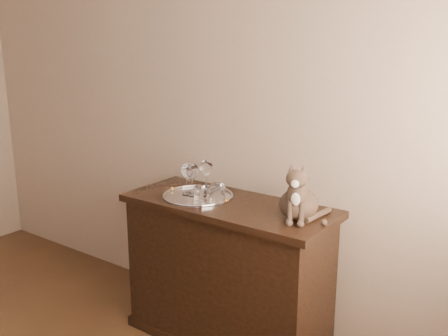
# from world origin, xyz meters

# --- Properties ---
(wall_back) EXTENTS (4.00, 0.10, 2.70)m
(wall_back) POSITION_xyz_m (0.00, 2.25, 1.35)
(wall_back) COLOR tan
(wall_back) RESTS_ON ground
(sideboard) EXTENTS (1.20, 0.50, 0.85)m
(sideboard) POSITION_xyz_m (0.60, 1.94, 0.42)
(sideboard) COLOR black
(sideboard) RESTS_ON ground
(tray) EXTENTS (0.40, 0.40, 0.01)m
(tray) POSITION_xyz_m (0.41, 1.91, 0.85)
(tray) COLOR silver
(tray) RESTS_ON sideboard
(wine_glass_a) EXTENTS (0.07, 0.07, 0.17)m
(wine_glass_a) POSITION_xyz_m (0.33, 1.94, 0.95)
(wine_glass_a) COLOR white
(wine_glass_a) RESTS_ON tray
(wine_glass_b) EXTENTS (0.08, 0.08, 0.20)m
(wine_glass_b) POSITION_xyz_m (0.41, 1.99, 0.96)
(wine_glass_b) COLOR silver
(wine_glass_b) RESTS_ON tray
(wine_glass_c) EXTENTS (0.07, 0.07, 0.18)m
(wine_glass_c) POSITION_xyz_m (0.33, 1.91, 0.95)
(wine_glass_c) COLOR white
(wine_glass_c) RESTS_ON tray
(wine_glass_d) EXTENTS (0.07, 0.07, 0.19)m
(wine_glass_d) POSITION_xyz_m (0.38, 1.91, 0.95)
(wine_glass_d) COLOR silver
(wine_glass_d) RESTS_ON tray
(tumbler_a) EXTENTS (0.07, 0.07, 0.08)m
(tumbler_a) POSITION_xyz_m (0.47, 1.86, 0.90)
(tumbler_a) COLOR silver
(tumbler_a) RESTS_ON tray
(tumbler_c) EXTENTS (0.08, 0.08, 0.09)m
(tumbler_c) POSITION_xyz_m (0.55, 1.91, 0.91)
(tumbler_c) COLOR white
(tumbler_c) RESTS_ON tray
(cat) EXTENTS (0.37, 0.36, 0.30)m
(cat) POSITION_xyz_m (1.03, 1.94, 1.00)
(cat) COLOR brown
(cat) RESTS_ON sideboard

